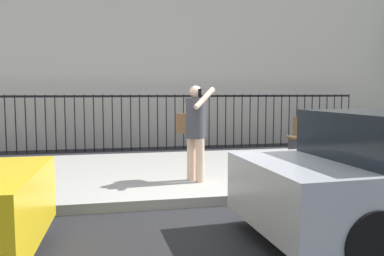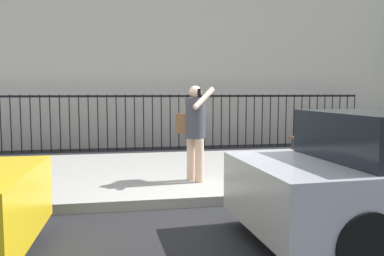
% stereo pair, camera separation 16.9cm
% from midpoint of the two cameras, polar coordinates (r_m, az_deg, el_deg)
% --- Properties ---
extents(ground_plane, '(60.00, 60.00, 0.00)m').
position_cam_midpoint_polar(ground_plane, '(5.93, 2.58, -11.19)').
color(ground_plane, black).
extents(sidewalk, '(28.00, 4.40, 0.15)m').
position_cam_midpoint_polar(sidewalk, '(8.00, -1.38, -6.32)').
color(sidewalk, '#9E9B93').
rests_on(sidewalk, ground).
extents(iron_fence, '(12.03, 0.04, 1.60)m').
position_cam_midpoint_polar(iron_fence, '(11.51, -4.75, 1.94)').
color(iron_fence, black).
rests_on(iron_fence, ground).
extents(pedestrian_on_phone, '(0.63, 0.71, 1.63)m').
position_cam_midpoint_polar(pedestrian_on_phone, '(6.75, -0.36, 0.27)').
color(pedestrian_on_phone, beige).
rests_on(pedestrian_on_phone, sidewalk).
extents(street_bench, '(1.60, 0.45, 0.95)m').
position_cam_midpoint_polar(street_bench, '(9.89, 17.72, -0.98)').
color(street_bench, brown).
rests_on(street_bench, sidewalk).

